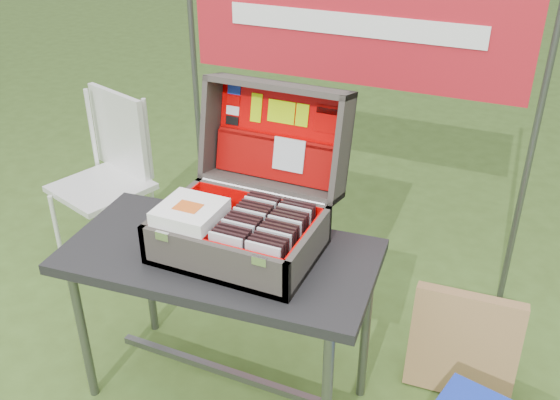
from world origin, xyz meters
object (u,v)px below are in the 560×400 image
at_px(chair, 101,189).
at_px(cardboard_box, 463,345).
at_px(table, 224,327).
at_px(suitcase, 244,181).

xyz_separation_m(chair, cardboard_box, (1.89, -0.15, -0.23)).
xyz_separation_m(table, cardboard_box, (0.87, 0.43, -0.13)).
relative_size(suitcase, cardboard_box, 1.24).
relative_size(suitcase, chair, 0.61).
bearing_deg(chair, table, -11.43).
relative_size(chair, cardboard_box, 2.03).
distance_m(table, cardboard_box, 0.97).
xyz_separation_m(table, suitcase, (0.07, 0.09, 0.62)).
height_order(table, chair, chair).
distance_m(table, chair, 1.18).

